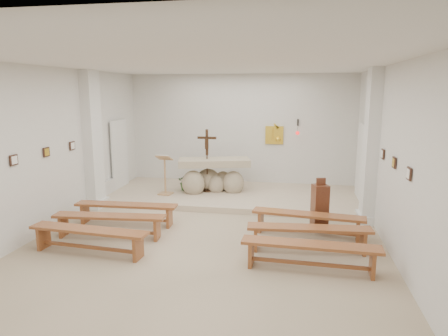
% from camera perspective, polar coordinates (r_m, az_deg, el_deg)
% --- Properties ---
extents(ground, '(7.00, 10.00, 0.00)m').
position_cam_1_polar(ground, '(8.09, -2.71, -10.74)').
color(ground, '#C8AE90').
rests_on(ground, ground).
extents(wall_left, '(0.02, 10.00, 3.50)m').
position_cam_1_polar(wall_left, '(9.06, -24.87, 2.08)').
color(wall_left, silver).
rests_on(wall_left, ground).
extents(wall_right, '(0.02, 10.00, 3.50)m').
position_cam_1_polar(wall_right, '(7.63, 23.62, 0.68)').
color(wall_right, silver).
rests_on(wall_right, ground).
extents(wall_back, '(7.00, 0.02, 3.50)m').
position_cam_1_polar(wall_back, '(12.49, 2.38, 5.28)').
color(wall_back, silver).
rests_on(wall_back, ground).
extents(ceiling, '(7.00, 10.00, 0.02)m').
position_cam_1_polar(ceiling, '(7.53, -2.96, 14.75)').
color(ceiling, silver).
rests_on(ceiling, wall_back).
extents(sanctuary_platform, '(6.98, 3.00, 0.15)m').
position_cam_1_polar(sanctuary_platform, '(11.34, 1.27, -3.93)').
color(sanctuary_platform, beige).
rests_on(sanctuary_platform, ground).
extents(pilaster_left, '(0.26, 0.55, 3.50)m').
position_cam_1_polar(pilaster_left, '(10.69, -18.22, 3.76)').
color(pilaster_left, white).
rests_on(pilaster_left, ground).
extents(pilaster_right, '(0.26, 0.55, 3.50)m').
position_cam_1_polar(pilaster_right, '(9.55, 20.23, 2.83)').
color(pilaster_right, white).
rests_on(pilaster_right, ground).
extents(gold_wall_relief, '(0.55, 0.04, 0.55)m').
position_cam_1_polar(gold_wall_relief, '(12.37, 7.20, 4.68)').
color(gold_wall_relief, yellow).
rests_on(gold_wall_relief, wall_back).
extents(sanctuary_lamp, '(0.11, 0.36, 0.44)m').
position_cam_1_polar(sanctuary_lamp, '(12.08, 10.47, 5.19)').
color(sanctuary_lamp, black).
rests_on(sanctuary_lamp, wall_back).
extents(station_frame_left_front, '(0.03, 0.20, 0.20)m').
position_cam_1_polar(station_frame_left_front, '(8.42, -27.84, 1.01)').
color(station_frame_left_front, '#392219').
rests_on(station_frame_left_front, wall_left).
extents(station_frame_left_mid, '(0.03, 0.20, 0.20)m').
position_cam_1_polar(station_frame_left_mid, '(9.22, -24.05, 2.09)').
color(station_frame_left_mid, '#392219').
rests_on(station_frame_left_mid, wall_left).
extents(station_frame_left_rear, '(0.03, 0.20, 0.20)m').
position_cam_1_polar(station_frame_left_rear, '(10.05, -20.87, 2.99)').
color(station_frame_left_rear, '#392219').
rests_on(station_frame_left_rear, wall_left).
extents(station_frame_right_front, '(0.03, 0.20, 0.20)m').
position_cam_1_polar(station_frame_right_front, '(6.87, 24.92, -0.74)').
color(station_frame_right_front, '#392219').
rests_on(station_frame_right_front, wall_right).
extents(station_frame_right_mid, '(0.03, 0.20, 0.20)m').
position_cam_1_polar(station_frame_right_mid, '(7.83, 23.13, 0.73)').
color(station_frame_right_mid, '#392219').
rests_on(station_frame_right_mid, wall_right).
extents(station_frame_right_rear, '(0.03, 0.20, 0.20)m').
position_cam_1_polar(station_frame_right_rear, '(8.79, 21.73, 1.87)').
color(station_frame_right_rear, '#392219').
rests_on(station_frame_right_rear, wall_right).
extents(radiator_left, '(0.10, 0.85, 0.52)m').
position_cam_1_polar(radiator_left, '(11.59, -16.41, -3.06)').
color(radiator_left, silver).
rests_on(radiator_left, ground).
extents(radiator_right, '(0.10, 0.85, 0.52)m').
position_cam_1_polar(radiator_right, '(10.52, 19.39, -4.65)').
color(radiator_right, silver).
rests_on(radiator_right, ground).
extents(altar, '(2.14, 1.27, 1.04)m').
position_cam_1_polar(altar, '(11.41, -1.55, -1.39)').
color(altar, tan).
rests_on(altar, sanctuary_platform).
extents(lectern, '(0.44, 0.39, 1.14)m').
position_cam_1_polar(lectern, '(11.14, -8.46, -0.94)').
color(lectern, tan).
rests_on(lectern, sanctuary_platform).
extents(crucifix_stand, '(0.54, 0.23, 1.78)m').
position_cam_1_polar(crucifix_stand, '(11.27, -2.44, 1.73)').
color(crucifix_stand, '#392312').
rests_on(crucifix_stand, sanctuary_platform).
extents(potted_plant, '(0.58, 0.55, 0.50)m').
position_cam_1_polar(potted_plant, '(11.62, -5.49, -1.94)').
color(potted_plant, '#295823').
rests_on(potted_plant, sanctuary_platform).
extents(donation_pedestal, '(0.39, 0.39, 1.16)m').
position_cam_1_polar(donation_pedestal, '(8.92, 13.51, -5.47)').
color(donation_pedestal, '#5B2F1A').
rests_on(donation_pedestal, ground).
extents(bench_left_front, '(2.33, 0.47, 0.49)m').
position_cam_1_polar(bench_left_front, '(9.32, -13.78, -5.71)').
color(bench_left_front, brown).
rests_on(bench_left_front, ground).
extents(bench_right_front, '(2.34, 0.66, 0.49)m').
position_cam_1_polar(bench_right_front, '(8.55, 11.89, -7.15)').
color(bench_right_front, brown).
rests_on(bench_right_front, ground).
extents(bench_left_second, '(2.33, 0.56, 0.49)m').
position_cam_1_polar(bench_left_second, '(8.60, -16.05, -7.24)').
color(bench_left_second, brown).
rests_on(bench_left_second, ground).
extents(bench_right_second, '(2.33, 0.55, 0.49)m').
position_cam_1_polar(bench_right_second, '(7.76, 12.04, -9.06)').
color(bench_right_second, brown).
rests_on(bench_right_second, ground).
extents(bench_left_third, '(2.33, 0.55, 0.49)m').
position_cam_1_polar(bench_left_third, '(7.90, -18.75, -9.04)').
color(bench_left_third, brown).
rests_on(bench_left_third, ground).
extents(bench_right_third, '(2.32, 0.45, 0.49)m').
position_cam_1_polar(bench_right_third, '(6.98, 12.22, -11.40)').
color(bench_right_third, brown).
rests_on(bench_right_third, ground).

